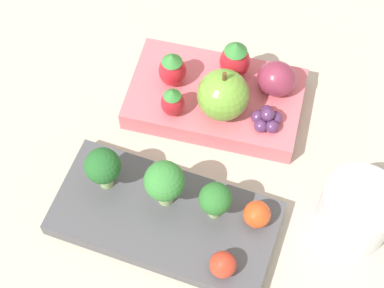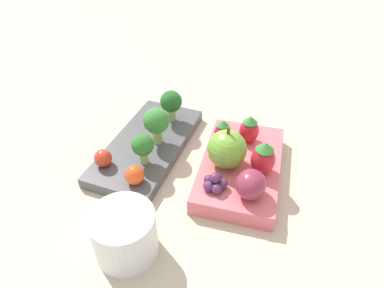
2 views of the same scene
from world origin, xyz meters
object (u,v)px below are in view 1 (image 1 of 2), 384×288
at_px(strawberry_2, 173,102).
at_px(drinking_cup, 356,212).
at_px(broccoli_floret_0, 215,200).
at_px(cherry_tomato_1, 223,265).
at_px(cherry_tomato_0, 257,214).
at_px(strawberry_1, 172,69).
at_px(strawberry_0, 235,60).
at_px(plum, 277,79).
at_px(apple, 223,95).
at_px(broccoli_floret_1, 103,167).
at_px(bento_box_fruit, 216,99).
at_px(broccoli_floret_2, 168,183).
at_px(grape_cluster, 267,119).
at_px(bento_box_savoury, 165,218).

distance_m(strawberry_2, drinking_cup, 0.22).
height_order(broccoli_floret_0, cherry_tomato_1, broccoli_floret_0).
bearing_deg(cherry_tomato_0, strawberry_1, -40.24).
relative_size(cherry_tomato_0, drinking_cup, 0.37).
height_order(strawberry_0, plum, strawberry_0).
bearing_deg(plum, apple, 47.33).
bearing_deg(drinking_cup, broccoli_floret_1, 13.74).
relative_size(bento_box_fruit, cherry_tomato_0, 7.41).
distance_m(broccoli_floret_2, strawberry_2, 0.10).
bearing_deg(drinking_cup, bento_box_fruit, -25.17).
bearing_deg(strawberry_0, broccoli_floret_1, 67.50).
relative_size(broccoli_floret_2, grape_cluster, 1.82).
relative_size(cherry_tomato_1, grape_cluster, 0.78).
height_order(apple, plum, apple).
distance_m(bento_box_savoury, broccoli_floret_1, 0.08).
distance_m(broccoli_floret_0, strawberry_2, 0.13).
bearing_deg(strawberry_0, bento_box_savoury, 88.89).
distance_m(cherry_tomato_0, plum, 0.16).
height_order(broccoli_floret_2, grape_cluster, broccoli_floret_2).
height_order(strawberry_2, drinking_cup, same).
relative_size(cherry_tomato_0, cherry_tomato_1, 1.05).
bearing_deg(strawberry_1, bento_box_fruit, -174.77).
bearing_deg(bento_box_fruit, drinking_cup, 154.83).
bearing_deg(grape_cluster, bento_box_fruit, -15.33).
bearing_deg(broccoli_floret_1, strawberry_0, -112.50).
xyz_separation_m(strawberry_0, drinking_cup, (-0.17, 0.12, -0.02)).
distance_m(bento_box_fruit, strawberry_1, 0.06).
height_order(bento_box_savoury, bento_box_fruit, bento_box_fruit).
xyz_separation_m(broccoli_floret_2, strawberry_0, (-0.01, -0.17, -0.01)).
xyz_separation_m(cherry_tomato_0, plum, (0.03, -0.15, 0.01)).
bearing_deg(broccoli_floret_1, drinking_cup, -166.26).
distance_m(broccoli_floret_0, apple, 0.12).
bearing_deg(apple, bento_box_fruit, -54.24).
height_order(strawberry_0, drinking_cup, strawberry_0).
height_order(bento_box_fruit, broccoli_floret_2, broccoli_floret_2).
bearing_deg(bento_box_savoury, bento_box_fruit, -88.32).
relative_size(bento_box_fruit, strawberry_1, 4.43).
xyz_separation_m(bento_box_fruit, apple, (-0.01, 0.02, 0.04)).
xyz_separation_m(broccoli_floret_0, strawberry_2, (0.08, -0.09, -0.01)).
bearing_deg(strawberry_1, broccoli_floret_1, 84.26).
distance_m(bento_box_savoury, drinking_cup, 0.19).
relative_size(strawberry_1, grape_cluster, 1.38).
distance_m(grape_cluster, drinking_cup, 0.14).
xyz_separation_m(apple, strawberry_0, (0.01, -0.05, -0.00)).
xyz_separation_m(apple, drinking_cup, (-0.17, 0.07, -0.02)).
xyz_separation_m(bento_box_fruit, broccoli_floret_2, (-0.00, 0.14, 0.04)).
bearing_deg(cherry_tomato_0, broccoli_floret_0, 11.95).
height_order(bento_box_savoury, drinking_cup, drinking_cup).
xyz_separation_m(bento_box_fruit, cherry_tomato_1, (-0.08, 0.19, 0.02)).
relative_size(bento_box_fruit, plum, 4.81).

